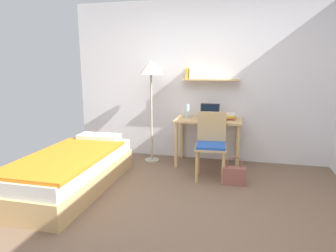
{
  "coord_description": "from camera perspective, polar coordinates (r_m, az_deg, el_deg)",
  "views": [
    {
      "loc": [
        0.53,
        -2.75,
        1.54
      ],
      "look_at": [
        -0.24,
        0.51,
        0.85
      ],
      "focal_mm": 30.72,
      "sensor_mm": 36.0,
      "label": 1
    }
  ],
  "objects": [
    {
      "name": "ground_plane",
      "position": [
        3.19,
        2.21,
        -17.2
      ],
      "size": [
        5.28,
        5.28,
        0.0
      ],
      "primitive_type": "plane",
      "color": "brown"
    },
    {
      "name": "wall_back",
      "position": [
        4.81,
        7.07,
        8.7
      ],
      "size": [
        4.4,
        0.27,
        2.6
      ],
      "color": "white",
      "rests_on": "ground_plane"
    },
    {
      "name": "bed",
      "position": [
        3.92,
        -18.35,
        -8.34
      ],
      "size": [
        0.89,
        1.96,
        0.54
      ],
      "color": "tan",
      "rests_on": "ground_plane"
    },
    {
      "name": "desk",
      "position": [
        4.56,
        7.99,
        -0.31
      ],
      "size": [
        1.02,
        0.59,
        0.74
      ],
      "color": "tan",
      "rests_on": "ground_plane"
    },
    {
      "name": "desk_chair",
      "position": [
        4.08,
        8.54,
        -3.19
      ],
      "size": [
        0.45,
        0.45,
        0.92
      ],
      "color": "tan",
      "rests_on": "ground_plane"
    },
    {
      "name": "standing_lamp",
      "position": [
        4.6,
        -3.39,
        10.39
      ],
      "size": [
        0.38,
        0.38,
        1.64
      ],
      "color": "#B2A893",
      "rests_on": "ground_plane"
    },
    {
      "name": "laptop",
      "position": [
        4.54,
        8.22,
        2.16
      ],
      "size": [
        0.3,
        0.24,
        0.23
      ],
      "color": "black",
      "rests_on": "desk"
    },
    {
      "name": "water_bottle",
      "position": [
        4.6,
        3.83,
        3.0
      ],
      "size": [
        0.07,
        0.07,
        0.22
      ],
      "primitive_type": "cylinder",
      "color": "silver",
      "rests_on": "desk"
    },
    {
      "name": "book_stack",
      "position": [
        4.56,
        12.25,
        1.89
      ],
      "size": [
        0.18,
        0.24,
        0.09
      ],
      "color": "purple",
      "rests_on": "desk"
    },
    {
      "name": "handbag",
      "position": [
        3.98,
        12.96,
        -9.43
      ],
      "size": [
        0.3,
        0.12,
        0.39
      ],
      "color": "#99564C",
      "rests_on": "ground_plane"
    }
  ]
}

